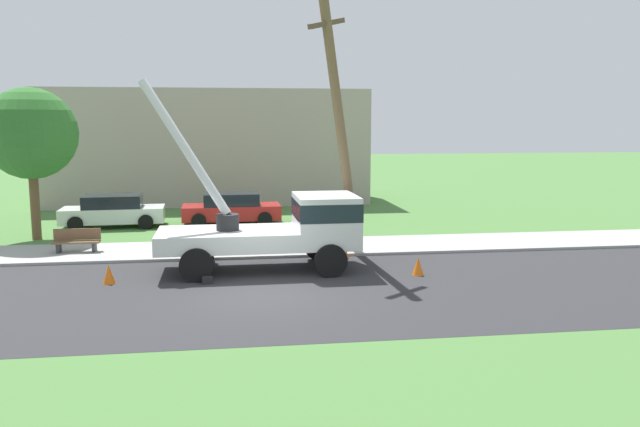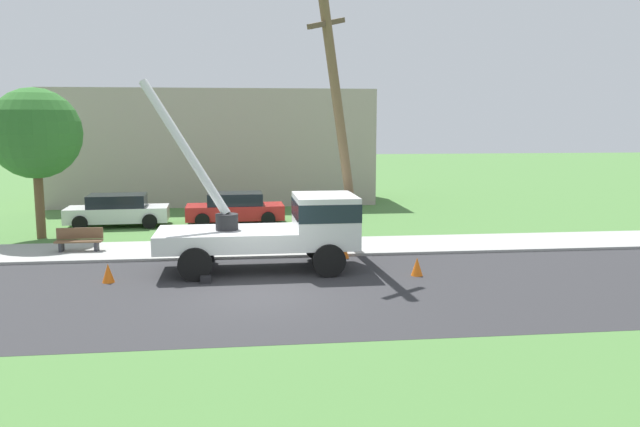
{
  "view_description": "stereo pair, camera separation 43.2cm",
  "coord_description": "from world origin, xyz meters",
  "px_view_note": "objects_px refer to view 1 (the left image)",
  "views": [
    {
      "loc": [
        -0.87,
        -16.96,
        4.65
      ],
      "look_at": [
        2.05,
        3.8,
        1.59
      ],
      "focal_mm": 35.64,
      "sensor_mm": 36.0,
      "label": 1
    },
    {
      "loc": [
        -0.44,
        -17.02,
        4.65
      ],
      "look_at": [
        2.05,
        3.8,
        1.59
      ],
      "focal_mm": 35.64,
      "sensor_mm": 36.0,
      "label": 2
    }
  ],
  "objects_px": {
    "utility_truck": "(285,225)",
    "traffic_cone_behind": "(109,274)",
    "parked_sedan_white": "(113,211)",
    "roadside_tree_near": "(30,134)",
    "leaning_utility_pole": "(340,125)",
    "parked_sedan_red": "(231,208)",
    "traffic_cone_curbside": "(344,250)",
    "park_bench": "(77,241)",
    "traffic_cone_ahead": "(418,266)"
  },
  "relations": [
    {
      "from": "park_bench",
      "to": "roadside_tree_near",
      "type": "bearing_deg",
      "value": 124.77
    },
    {
      "from": "traffic_cone_curbside",
      "to": "park_bench",
      "type": "height_order",
      "value": "park_bench"
    },
    {
      "from": "utility_truck",
      "to": "park_bench",
      "type": "xyz_separation_m",
      "value": [
        -7.07,
        3.24,
        -0.95
      ]
    },
    {
      "from": "utility_truck",
      "to": "traffic_cone_behind",
      "type": "distance_m",
      "value": 5.44
    },
    {
      "from": "traffic_cone_ahead",
      "to": "parked_sedan_white",
      "type": "xyz_separation_m",
      "value": [
        -10.79,
        10.55,
        0.43
      ]
    },
    {
      "from": "traffic_cone_curbside",
      "to": "park_bench",
      "type": "distance_m",
      "value": 9.39
    },
    {
      "from": "leaning_utility_pole",
      "to": "roadside_tree_near",
      "type": "height_order",
      "value": "leaning_utility_pole"
    },
    {
      "from": "traffic_cone_ahead",
      "to": "traffic_cone_behind",
      "type": "xyz_separation_m",
      "value": [
        -9.14,
        0.26,
        0.0
      ]
    },
    {
      "from": "traffic_cone_curbside",
      "to": "parked_sedan_red",
      "type": "xyz_separation_m",
      "value": [
        -3.78,
        7.92,
        0.43
      ]
    },
    {
      "from": "park_bench",
      "to": "roadside_tree_near",
      "type": "height_order",
      "value": "roadside_tree_near"
    },
    {
      "from": "utility_truck",
      "to": "leaning_utility_pole",
      "type": "bearing_deg",
      "value": 34.04
    },
    {
      "from": "utility_truck",
      "to": "traffic_cone_ahead",
      "type": "xyz_separation_m",
      "value": [
        3.94,
        -1.38,
        -1.13
      ]
    },
    {
      "from": "roadside_tree_near",
      "to": "parked_sedan_white",
      "type": "bearing_deg",
      "value": 46.69
    },
    {
      "from": "parked_sedan_red",
      "to": "roadside_tree_near",
      "type": "height_order",
      "value": "roadside_tree_near"
    },
    {
      "from": "parked_sedan_white",
      "to": "utility_truck",
      "type": "bearing_deg",
      "value": -53.21
    },
    {
      "from": "traffic_cone_curbside",
      "to": "park_bench",
      "type": "xyz_separation_m",
      "value": [
        -9.19,
        1.89,
        0.18
      ]
    },
    {
      "from": "utility_truck",
      "to": "traffic_cone_behind",
      "type": "height_order",
      "value": "utility_truck"
    },
    {
      "from": "park_bench",
      "to": "traffic_cone_ahead",
      "type": "bearing_deg",
      "value": -22.8
    },
    {
      "from": "leaning_utility_pole",
      "to": "park_bench",
      "type": "relative_size",
      "value": 5.52
    },
    {
      "from": "traffic_cone_curbside",
      "to": "traffic_cone_behind",
      "type": "bearing_deg",
      "value": -161.31
    },
    {
      "from": "utility_truck",
      "to": "parked_sedan_white",
      "type": "xyz_separation_m",
      "value": [
        -6.85,
        9.16,
        -0.7
      ]
    },
    {
      "from": "traffic_cone_behind",
      "to": "roadside_tree_near",
      "type": "distance_m",
      "value": 9.52
    },
    {
      "from": "leaning_utility_pole",
      "to": "traffic_cone_curbside",
      "type": "relative_size",
      "value": 15.78
    },
    {
      "from": "parked_sedan_white",
      "to": "parked_sedan_red",
      "type": "distance_m",
      "value": 5.19
    },
    {
      "from": "leaning_utility_pole",
      "to": "park_bench",
      "type": "bearing_deg",
      "value": 168.06
    },
    {
      "from": "traffic_cone_ahead",
      "to": "roadside_tree_near",
      "type": "bearing_deg",
      "value": 149.24
    },
    {
      "from": "leaning_utility_pole",
      "to": "park_bench",
      "type": "height_order",
      "value": "leaning_utility_pole"
    },
    {
      "from": "traffic_cone_behind",
      "to": "leaning_utility_pole",
      "type": "bearing_deg",
      "value": 18.91
    },
    {
      "from": "parked_sedan_white",
      "to": "park_bench",
      "type": "relative_size",
      "value": 2.8
    },
    {
      "from": "parked_sedan_white",
      "to": "park_bench",
      "type": "xyz_separation_m",
      "value": [
        -0.22,
        -5.92,
        -0.25
      ]
    },
    {
      "from": "traffic_cone_behind",
      "to": "roadside_tree_near",
      "type": "bearing_deg",
      "value": 118.48
    },
    {
      "from": "leaning_utility_pole",
      "to": "parked_sedan_red",
      "type": "distance_m",
      "value": 9.53
    },
    {
      "from": "parked_sedan_red",
      "to": "leaning_utility_pole",
      "type": "bearing_deg",
      "value": -65.41
    },
    {
      "from": "traffic_cone_behind",
      "to": "utility_truck",
      "type": "bearing_deg",
      "value": 12.21
    },
    {
      "from": "parked_sedan_red",
      "to": "park_bench",
      "type": "height_order",
      "value": "parked_sedan_red"
    },
    {
      "from": "traffic_cone_behind",
      "to": "roadside_tree_near",
      "type": "height_order",
      "value": "roadside_tree_near"
    },
    {
      "from": "traffic_cone_ahead",
      "to": "traffic_cone_curbside",
      "type": "xyz_separation_m",
      "value": [
        -1.81,
        2.74,
        0.0
      ]
    },
    {
      "from": "leaning_utility_pole",
      "to": "traffic_cone_curbside",
      "type": "distance_m",
      "value": 4.26
    },
    {
      "from": "leaning_utility_pole",
      "to": "traffic_cone_behind",
      "type": "relative_size",
      "value": 15.78
    },
    {
      "from": "leaning_utility_pole",
      "to": "traffic_cone_ahead",
      "type": "bearing_deg",
      "value": -54.09
    },
    {
      "from": "traffic_cone_ahead",
      "to": "parked_sedan_red",
      "type": "height_order",
      "value": "parked_sedan_red"
    },
    {
      "from": "traffic_cone_curbside",
      "to": "parked_sedan_white",
      "type": "xyz_separation_m",
      "value": [
        -8.98,
        7.81,
        0.43
      ]
    },
    {
      "from": "parked_sedan_white",
      "to": "parked_sedan_red",
      "type": "relative_size",
      "value": 1.01
    },
    {
      "from": "parked_sedan_white",
      "to": "parked_sedan_red",
      "type": "height_order",
      "value": "same"
    },
    {
      "from": "traffic_cone_curbside",
      "to": "roadside_tree_near",
      "type": "relative_size",
      "value": 0.09
    },
    {
      "from": "utility_truck",
      "to": "roadside_tree_near",
      "type": "bearing_deg",
      "value": 145.1
    },
    {
      "from": "traffic_cone_behind",
      "to": "park_bench",
      "type": "xyz_separation_m",
      "value": [
        -1.87,
        4.37,
        0.18
      ]
    },
    {
      "from": "utility_truck",
      "to": "parked_sedan_white",
      "type": "bearing_deg",
      "value": 126.79
    },
    {
      "from": "parked_sedan_white",
      "to": "roadside_tree_near",
      "type": "distance_m",
      "value": 5.01
    },
    {
      "from": "traffic_cone_behind",
      "to": "roadside_tree_near",
      "type": "xyz_separation_m",
      "value": [
        -4.15,
        7.65,
        3.88
      ]
    }
  ]
}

